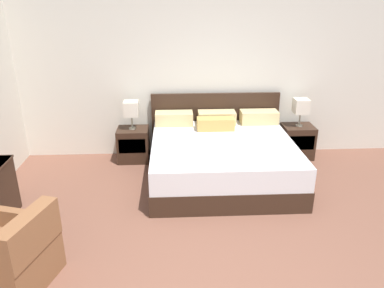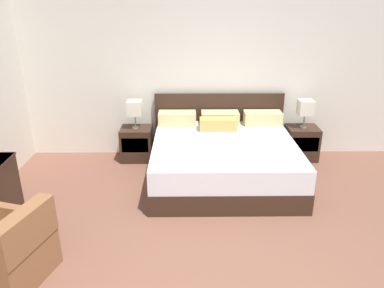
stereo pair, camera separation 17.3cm
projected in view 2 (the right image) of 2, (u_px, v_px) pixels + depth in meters
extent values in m
cube|color=silver|center=(198.00, 77.00, 5.92)|extent=(6.70, 0.06, 2.56)
cube|color=#332116|center=(223.00, 172.00, 5.35)|extent=(1.99, 1.91, 0.28)
cube|color=silver|center=(224.00, 153.00, 5.24)|extent=(1.97, 1.89, 0.31)
cube|color=#332116|center=(219.00, 124.00, 6.12)|extent=(2.07, 0.05, 1.03)
cube|color=#D6BC7F|center=(177.00, 118.00, 5.87)|extent=(0.58, 0.28, 0.20)
cube|color=#D6BC7F|center=(220.00, 118.00, 5.87)|extent=(0.58, 0.28, 0.20)
cube|color=#D6BC7F|center=(263.00, 118.00, 5.88)|extent=(0.58, 0.28, 0.20)
cube|color=tan|center=(218.00, 124.00, 5.63)|extent=(0.56, 0.22, 0.18)
cube|color=#332116|center=(137.00, 144.00, 6.01)|extent=(0.49, 0.42, 0.53)
cube|color=black|center=(135.00, 145.00, 5.80)|extent=(0.41, 0.01, 0.23)
cube|color=#332116|center=(301.00, 143.00, 6.04)|extent=(0.49, 0.42, 0.53)
cube|color=black|center=(306.00, 145.00, 5.83)|extent=(0.41, 0.01, 0.23)
cylinder|color=gray|center=(136.00, 127.00, 5.91)|extent=(0.11, 0.11, 0.02)
cylinder|color=gray|center=(135.00, 121.00, 5.87)|extent=(0.02, 0.02, 0.20)
cube|color=beige|center=(135.00, 108.00, 5.79)|extent=(0.22, 0.22, 0.23)
cylinder|color=gray|center=(303.00, 127.00, 5.94)|extent=(0.11, 0.11, 0.02)
cylinder|color=gray|center=(304.00, 120.00, 5.90)|extent=(0.02, 0.02, 0.20)
cube|color=beige|center=(306.00, 107.00, 5.82)|extent=(0.22, 0.22, 0.23)
cube|color=brown|center=(7.00, 260.00, 3.48)|extent=(0.85, 0.85, 0.40)
cube|color=brown|center=(25.00, 230.00, 3.27)|extent=(0.35, 0.70, 0.36)
cube|color=brown|center=(24.00, 216.00, 3.64)|extent=(0.62, 0.27, 0.18)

